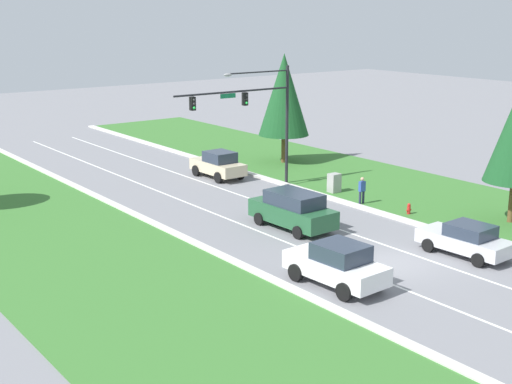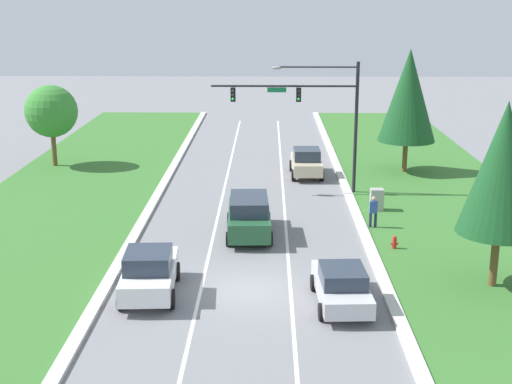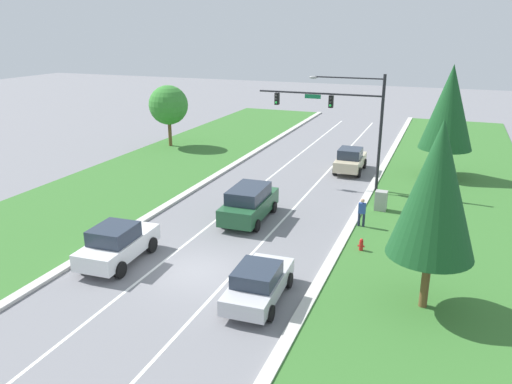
# 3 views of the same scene
# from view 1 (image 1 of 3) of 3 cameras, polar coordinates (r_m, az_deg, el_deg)

# --- Properties ---
(ground_plane) EXTENTS (160.00, 160.00, 0.00)m
(ground_plane) POSITION_cam_1_polar(r_m,az_deg,el_deg) (33.11, 10.64, -5.66)
(ground_plane) COLOR slate
(curb_strip_right) EXTENTS (0.50, 90.00, 0.15)m
(curb_strip_right) POSITION_cam_1_polar(r_m,az_deg,el_deg) (37.26, 16.57, -3.63)
(curb_strip_right) COLOR beige
(curb_strip_right) RESTS_ON ground_plane
(curb_strip_left) EXTENTS (0.50, 90.00, 0.15)m
(curb_strip_left) POSITION_cam_1_polar(r_m,az_deg,el_deg) (29.40, 3.07, -7.88)
(curb_strip_left) COLOR beige
(curb_strip_left) RESTS_ON ground_plane
(grass_verge_left) EXTENTS (10.00, 90.00, 0.08)m
(grass_verge_left) POSITION_cam_1_polar(r_m,az_deg,el_deg) (26.61, -5.79, -10.48)
(grass_verge_left) COLOR #38702D
(grass_verge_left) RESTS_ON ground_plane
(lane_stripe_inner_left) EXTENTS (0.14, 81.00, 0.01)m
(lane_stripe_inner_left) POSITION_cam_1_polar(r_m,az_deg,el_deg) (31.87, 8.43, -6.36)
(lane_stripe_inner_left) COLOR white
(lane_stripe_inner_left) RESTS_ON ground_plane
(lane_stripe_inner_right) EXTENTS (0.14, 81.00, 0.01)m
(lane_stripe_inner_right) POSITION_cam_1_polar(r_m,az_deg,el_deg) (34.39, 12.68, -5.00)
(lane_stripe_inner_right) COLOR white
(lane_stripe_inner_right) RESTS_ON ground_plane
(traffic_signal_mast) EXTENTS (8.54, 0.41, 7.79)m
(traffic_signal_mast) POSITION_cam_1_polar(r_m,az_deg,el_deg) (44.92, 0.05, 6.71)
(traffic_signal_mast) COLOR black
(traffic_signal_mast) RESTS_ON ground_plane
(silver_sedan) EXTENTS (2.18, 4.49, 1.56)m
(silver_sedan) POSITION_cam_1_polar(r_m,az_deg,el_deg) (34.78, 16.45, -3.66)
(silver_sedan) COLOR silver
(silver_sedan) RESTS_ON ground_plane
(forest_suv) EXTENTS (2.33, 5.07, 1.99)m
(forest_suv) POSITION_cam_1_polar(r_m,az_deg,el_deg) (37.47, 2.97, -1.42)
(forest_suv) COLOR #235633
(forest_suv) RESTS_ON ground_plane
(white_sedan) EXTENTS (2.33, 4.62, 1.88)m
(white_sedan) POSITION_cam_1_polar(r_m,az_deg,el_deg) (29.93, 6.49, -5.76)
(white_sedan) COLOR white
(white_sedan) RESTS_ON ground_plane
(champagne_sedan) EXTENTS (2.10, 4.38, 1.86)m
(champagne_sedan) POSITION_cam_1_polar(r_m,az_deg,el_deg) (48.94, -3.03, 2.21)
(champagne_sedan) COLOR beige
(champagne_sedan) RESTS_ON ground_plane
(utility_cabinet) EXTENTS (0.70, 0.60, 1.26)m
(utility_cabinet) POSITION_cam_1_polar(r_m,az_deg,el_deg) (45.02, 6.27, 0.68)
(utility_cabinet) COLOR #9E9E99
(utility_cabinet) RESTS_ON ground_plane
(pedestrian) EXTENTS (0.40, 0.24, 1.69)m
(pedestrian) POSITION_cam_1_polar(r_m,az_deg,el_deg) (42.41, 8.48, 0.19)
(pedestrian) COLOR #232842
(pedestrian) RESTS_ON ground_plane
(fire_hydrant) EXTENTS (0.34, 0.20, 0.70)m
(fire_hydrant) POSITION_cam_1_polar(r_m,az_deg,el_deg) (40.89, 12.13, -1.37)
(fire_hydrant) COLOR red
(fire_hydrant) RESTS_ON ground_plane
(conifer_near_right_tree) EXTENTS (3.76, 3.76, 8.18)m
(conifer_near_right_tree) POSITION_cam_1_polar(r_m,az_deg,el_deg) (52.98, 2.25, 7.79)
(conifer_near_right_tree) COLOR brown
(conifer_near_right_tree) RESTS_ON ground_plane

